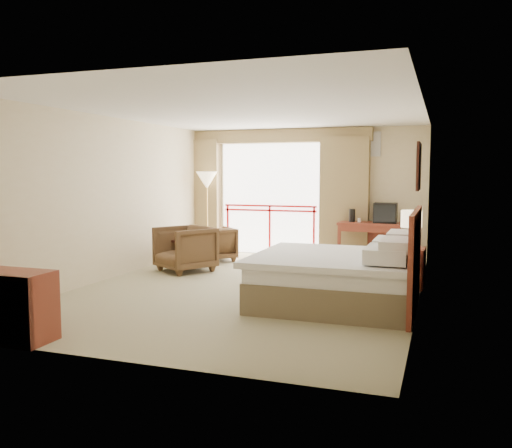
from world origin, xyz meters
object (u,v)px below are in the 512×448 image
at_px(desk, 370,231).
at_px(side_table, 182,248).
at_px(floor_lamp, 207,183).
at_px(bed, 340,277).
at_px(armchair_near, 185,271).
at_px(armchair_far, 215,261).
at_px(tv, 385,213).
at_px(table_lamp, 411,220).
at_px(nightstand, 410,268).
at_px(dresser, 2,305).
at_px(wastebasket, 335,256).

relative_size(desk, side_table, 2.29).
bearing_deg(floor_lamp, bed, -45.00).
bearing_deg(desk, armchair_near, -146.00).
bearing_deg(desk, floor_lamp, -179.79).
bearing_deg(bed, armchair_far, 137.60).
distance_m(bed, tv, 3.69).
relative_size(desk, floor_lamp, 0.67).
bearing_deg(armchair_near, side_table, 155.50).
bearing_deg(side_table, armchair_near, -56.64).
height_order(armchair_far, floor_lamp, floor_lamp).
relative_size(table_lamp, side_table, 1.06).
bearing_deg(table_lamp, armchair_far, 161.08).
xyz_separation_m(nightstand, armchair_far, (-3.88, 1.38, -0.31)).
bearing_deg(table_lamp, tv, 105.69).
height_order(floor_lamp, dresser, floor_lamp).
xyz_separation_m(wastebasket, armchair_far, (-2.37, -0.36, -0.16)).
bearing_deg(nightstand, floor_lamp, 156.19).
distance_m(desk, floor_lamp, 3.61).
distance_m(table_lamp, side_table, 4.22).
bearing_deg(armchair_far, table_lamp, 116.32).
bearing_deg(armchair_far, wastebasket, 143.76).
xyz_separation_m(armchair_far, armchair_near, (-0.03, -1.26, 0.00)).
distance_m(wastebasket, armchair_near, 2.90).
bearing_deg(side_table, tv, 26.46).
bearing_deg(floor_lamp, wastebasket, -8.37).
distance_m(table_lamp, dresser, 5.79).
relative_size(nightstand, table_lamp, 1.10).
bearing_deg(tv, armchair_far, 175.55).
bearing_deg(nightstand, side_table, 175.97).
relative_size(desk, wastebasket, 3.73).
bearing_deg(nightstand, armchair_near, -179.37).
relative_size(nightstand, dresser, 0.55).
height_order(table_lamp, desk, table_lamp).
relative_size(armchair_near, floor_lamp, 0.50).
relative_size(table_lamp, tv, 1.28).
bearing_deg(armchair_far, floor_lamp, -101.28).
xyz_separation_m(wastebasket, dresser, (-2.43, -5.88, 0.21)).
distance_m(armchair_near, side_table, 0.55).
bearing_deg(armchair_near, bed, 5.83).
bearing_deg(desk, side_table, -152.42).
xyz_separation_m(nightstand, tv, (-0.61, 2.22, 0.68)).
xyz_separation_m(bed, dresser, (-3.11, -2.73, -0.00)).
distance_m(nightstand, table_lamp, 0.75).
relative_size(armchair_far, side_table, 1.41).
bearing_deg(wastebasket, dresser, -112.46).
bearing_deg(dresser, table_lamp, 45.13).
bearing_deg(dresser, wastebasket, 65.89).
relative_size(bed, dresser, 1.90).
xyz_separation_m(tv, armchair_near, (-3.30, -2.10, -0.99)).
height_order(desk, dresser, desk).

